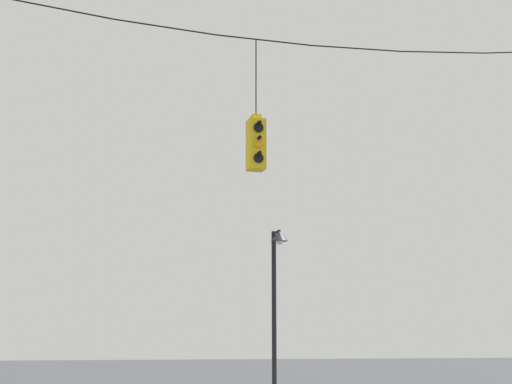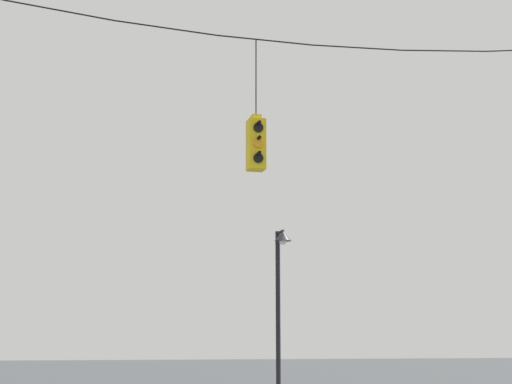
% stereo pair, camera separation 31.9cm
% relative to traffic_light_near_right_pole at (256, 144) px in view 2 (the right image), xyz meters
% --- Properties ---
extents(span_wire, '(14.49, 0.03, 0.58)m').
position_rel_traffic_light_near_right_pole_xyz_m(span_wire, '(0.20, 0.01, 2.41)').
color(span_wire, black).
extents(traffic_light_near_right_pole, '(0.34, 0.46, 2.77)m').
position_rel_traffic_light_near_right_pole_xyz_m(traffic_light_near_right_pole, '(0.00, 0.00, 0.00)').
color(traffic_light_near_right_pole, yellow).
extents(street_lamp, '(0.43, 0.75, 5.12)m').
position_rel_traffic_light_near_right_pole_xyz_m(street_lamp, '(1.79, 4.33, -2.63)').
color(street_lamp, black).
rests_on(street_lamp, ground_plane).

